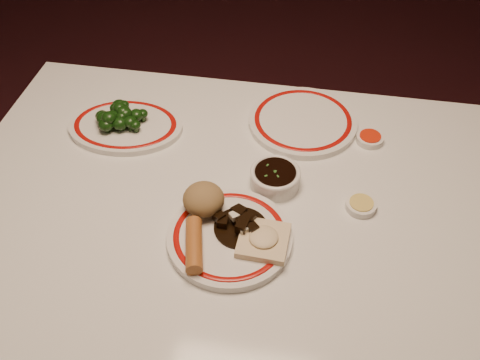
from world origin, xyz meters
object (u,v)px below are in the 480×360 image
broccoli_pile (120,116)px  rice_mound (204,199)px  stirfry_heap (241,222)px  fried_wonton (263,239)px  dining_table (227,234)px  main_plate (230,237)px  soy_bowl (275,178)px  broccoli_plate (126,126)px  spring_roll (194,245)px

broccoli_pile → rice_mound: bearing=-42.4°
stirfry_heap → fried_wonton: bearing=-33.2°
stirfry_heap → broccoli_pile: (-0.34, 0.27, 0.01)m
dining_table → main_plate: size_ratio=4.21×
dining_table → rice_mound: 0.15m
broccoli_pile → soy_bowl: bearing=-17.7°
main_plate → fried_wonton: size_ratio=2.89×
dining_table → rice_mound: bearing=-143.3°
stirfry_heap → soy_bowl: stirfry_heap is taller
fried_wonton → broccoli_plate: fried_wonton is taller
spring_roll → fried_wonton: 0.13m
fried_wonton → broccoli_pile: (-0.39, 0.30, 0.01)m
spring_roll → broccoli_pile: broccoli_pile is taller
main_plate → rice_mound: rice_mound is taller
dining_table → fried_wonton: fried_wonton is taller
dining_table → broccoli_pile: (-0.30, 0.20, 0.13)m
dining_table → broccoli_plate: bearing=144.0°
rice_mound → broccoli_plate: 0.35m
main_plate → rice_mound: bearing=138.4°
soy_bowl → broccoli_pile: bearing=162.3°
main_plate → broccoli_plate: (-0.31, 0.29, -0.00)m
broccoli_pile → soy_bowl: 0.41m
soy_bowl → stirfry_heap: bearing=-109.7°
broccoli_plate → rice_mound: bearing=-43.8°
dining_table → spring_roll: (-0.04, -0.13, 0.13)m
main_plate → spring_roll: (-0.06, -0.05, 0.02)m
rice_mound → fried_wonton: size_ratio=0.85×
dining_table → broccoli_pile: size_ratio=9.70×
spring_roll → broccoli_pile: 0.43m
fried_wonton → stirfry_heap: size_ratio=0.88×
broccoli_pile → soy_bowl: size_ratio=1.16×
broccoli_plate → broccoli_pile: broccoli_pile is taller
dining_table → spring_roll: size_ratio=10.20×
main_plate → rice_mound: 0.09m
rice_mound → spring_roll: bearing=-87.9°
broccoli_plate → soy_bowl: (0.38, -0.13, 0.01)m
fried_wonton → stirfry_heap: (-0.05, 0.03, 0.00)m
dining_table → soy_bowl: (0.09, 0.08, 0.11)m
fried_wonton → stirfry_heap: 0.06m
broccoli_pile → main_plate: bearing=-42.3°
dining_table → main_plate: main_plate is taller
fried_wonton → broccoli_plate: bearing=141.3°
dining_table → soy_bowl: 0.17m
dining_table → fried_wonton: size_ratio=12.15×
rice_mound → broccoli_plate: rice_mound is taller
main_plate → stirfry_heap: (0.02, 0.02, 0.02)m
fried_wonton → soy_bowl: size_ratio=0.92×
rice_mound → stirfry_heap: size_ratio=0.75×
broccoli_pile → soy_bowl: (0.39, -0.12, -0.02)m
rice_mound → stirfry_heap: (0.08, -0.03, -0.02)m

